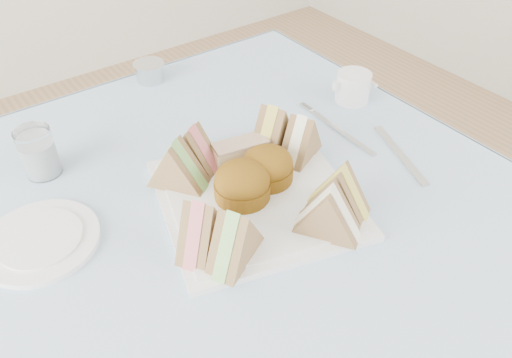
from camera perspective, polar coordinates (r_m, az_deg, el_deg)
table at (r=1.13m, az=-3.09°, el=-17.29°), size 0.90×0.90×0.74m
tablecloth at (r=0.84m, az=-3.99°, el=-3.59°), size 1.02×1.02×0.01m
serving_plate at (r=0.85m, az=-0.00°, el=-2.27°), size 0.39×0.39×0.01m
sandwich_fl_a at (r=0.74m, az=-6.36°, el=-5.15°), size 0.11×0.10×0.09m
sandwich_fl_b at (r=0.72m, az=-2.47°, el=-6.46°), size 0.11×0.09×0.09m
sandwich_fr_a at (r=0.80m, az=9.57°, el=-1.08°), size 0.09×0.11×0.09m
sandwich_fr_b at (r=0.76m, az=8.33°, el=-3.53°), size 0.10×0.11×0.09m
sandwich_bl_a at (r=0.85m, az=-9.05°, el=1.76°), size 0.10×0.11×0.09m
sandwich_bl_b at (r=0.88m, az=-7.15°, el=3.68°), size 0.08×0.11×0.09m
sandwich_br_a at (r=0.90m, az=5.18°, el=4.84°), size 0.11×0.08×0.09m
sandwich_br_b at (r=0.92m, az=1.93°, el=5.84°), size 0.12×0.09×0.09m
scone_left at (r=0.82m, az=-1.59°, el=-0.44°), size 0.11×0.11×0.06m
scone_right at (r=0.85m, az=1.32°, el=1.45°), size 0.09×0.09×0.06m
pastry_slice at (r=0.90m, az=-1.76°, el=3.04°), size 0.10×0.06×0.05m
side_plate at (r=0.85m, az=-23.37°, el=-6.51°), size 0.21×0.21×0.01m
water_glass at (r=0.96m, az=-23.63°, el=2.81°), size 0.08×0.08×0.09m
tea_strainer at (r=1.20m, az=-12.04°, el=11.82°), size 0.09×0.09×0.04m
knife at (r=0.99m, az=16.12°, el=2.73°), size 0.08×0.18×0.00m
fork at (r=1.02m, az=9.72°, el=5.32°), size 0.02×0.19×0.00m
creamer_jug at (r=1.11m, az=11.03°, el=10.27°), size 0.09×0.09×0.06m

